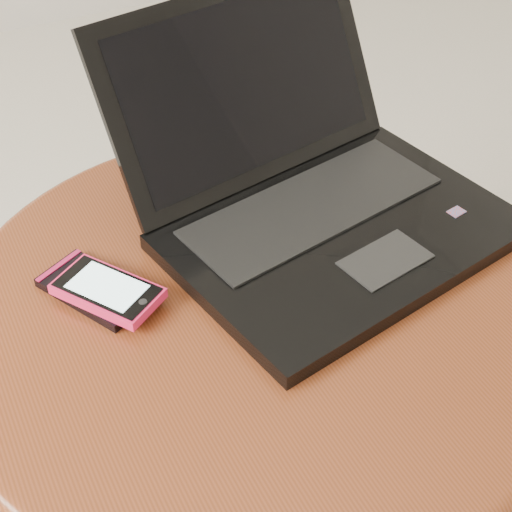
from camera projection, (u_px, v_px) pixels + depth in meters
name	position (u px, v px, depth m)	size (l,w,h in m)	color
table	(257.00, 366.00, 0.95)	(0.69, 0.69, 0.55)	#5E3410
laptop	(313.00, 190.00, 0.95)	(0.45, 0.45, 0.24)	black
phone_black	(95.00, 289.00, 0.87)	(0.11, 0.14, 0.01)	black
phone_pink	(108.00, 291.00, 0.86)	(0.11, 0.13, 0.01)	#F41F57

